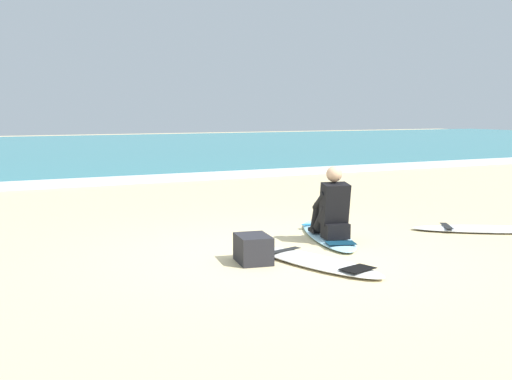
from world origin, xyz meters
TOP-DOWN VIEW (x-y plane):
  - ground_plane at (0.00, 0.00)m, footprint 80.00×80.00m
  - sea at (0.00, 22.01)m, footprint 80.00×28.00m
  - breaking_foam at (0.00, 8.31)m, footprint 80.00×0.90m
  - surfboard_main at (1.02, 0.58)m, footprint 1.19×2.19m
  - surfer_seated at (0.91, 0.32)m, footprint 0.46×0.75m
  - surfboard_spare_near at (0.08, -0.61)m, footprint 0.98×1.96m
  - surfboard_spare_far at (3.37, -0.11)m, footprint 2.19×1.61m
  - beach_bag at (-0.52, -0.21)m, footprint 0.44×0.54m

SIDE VIEW (x-z plane):
  - ground_plane at x=0.00m, z-range 0.00..0.00m
  - surfboard_spare_far at x=3.37m, z-range 0.00..0.07m
  - surfboard_main at x=1.02m, z-range 0.00..0.07m
  - surfboard_spare_near at x=0.08m, z-range 0.00..0.07m
  - sea at x=0.00m, z-range 0.00..0.10m
  - breaking_foam at x=0.00m, z-range 0.00..0.11m
  - beach_bag at x=-0.52m, z-range 0.00..0.32m
  - surfer_seated at x=0.91m, z-range -0.04..0.91m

